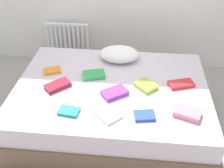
{
  "coord_description": "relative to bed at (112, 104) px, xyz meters",
  "views": [
    {
      "loc": [
        0.24,
        -2.28,
        2.16
      ],
      "look_at": [
        0.0,
        0.05,
        0.48
      ],
      "focal_mm": 44.4,
      "sensor_mm": 36.0,
      "label": 1
    }
  ],
  "objects": [
    {
      "name": "textbook_red",
      "position": [
        0.7,
        0.06,
        0.27
      ],
      "size": [
        0.28,
        0.2,
        0.04
      ],
      "primitive_type": "cube",
      "rotation": [
        0.0,
        0.0,
        0.32
      ],
      "color": "red",
      "rests_on": "bed"
    },
    {
      "name": "textbook_purple",
      "position": [
        0.05,
        -0.15,
        0.28
      ],
      "size": [
        0.29,
        0.27,
        0.05
      ],
      "primitive_type": "cube",
      "rotation": [
        0.0,
        0.0,
        0.63
      ],
      "color": "purple",
      "rests_on": "bed"
    },
    {
      "name": "textbook_green",
      "position": [
        -0.2,
        0.14,
        0.28
      ],
      "size": [
        0.26,
        0.21,
        0.05
      ],
      "primitive_type": "cube",
      "rotation": [
        0.0,
        0.0,
        0.28
      ],
      "color": "green",
      "rests_on": "bed"
    },
    {
      "name": "radiator",
      "position": [
        -0.75,
        1.2,
        0.11
      ],
      "size": [
        0.62,
        0.04,
        0.53
      ],
      "color": "white",
      "rests_on": "ground"
    },
    {
      "name": "textbook_orange",
      "position": [
        -0.67,
        0.19,
        0.27
      ],
      "size": [
        0.21,
        0.18,
        0.03
      ],
      "primitive_type": "cube",
      "rotation": [
        0.0,
        0.0,
        0.38
      ],
      "color": "orange",
      "rests_on": "bed"
    },
    {
      "name": "bed",
      "position": [
        0.0,
        0.0,
        0.0
      ],
      "size": [
        2.0,
        1.5,
        0.5
      ],
      "color": "brown",
      "rests_on": "ground"
    },
    {
      "name": "textbook_maroon",
      "position": [
        -0.54,
        -0.09,
        0.28
      ],
      "size": [
        0.28,
        0.27,
        0.05
      ],
      "primitive_type": "cube",
      "rotation": [
        0.0,
        0.0,
        0.76
      ],
      "color": "maroon",
      "rests_on": "bed"
    },
    {
      "name": "textbook_teal",
      "position": [
        -0.34,
        -0.45,
        0.27
      ],
      "size": [
        0.2,
        0.15,
        0.03
      ],
      "primitive_type": "cube",
      "rotation": [
        0.0,
        0.0,
        -0.13
      ],
      "color": "teal",
      "rests_on": "bed"
    },
    {
      "name": "ground_plane",
      "position": [
        0.0,
        0.0,
        -0.25
      ],
      "size": [
        8.0,
        8.0,
        0.0
      ],
      "primitive_type": "plane",
      "color": "#9E998E"
    },
    {
      "name": "pillow",
      "position": [
        0.04,
        0.51,
        0.33
      ],
      "size": [
        0.45,
        0.33,
        0.15
      ],
      "primitive_type": "ellipsoid",
      "color": "white",
      "rests_on": "bed"
    },
    {
      "name": "textbook_white",
      "position": [
        0.02,
        -0.46,
        0.26
      ],
      "size": [
        0.27,
        0.27,
        0.02
      ],
      "primitive_type": "cube",
      "rotation": [
        0.0,
        0.0,
        -0.79
      ],
      "color": "white",
      "rests_on": "bed"
    },
    {
      "name": "textbook_lime",
      "position": [
        0.35,
        -0.0,
        0.27
      ],
      "size": [
        0.26,
        0.26,
        0.04
      ],
      "primitive_type": "cube",
      "rotation": [
        0.0,
        0.0,
        -0.82
      ],
      "color": "#8CC638",
      "rests_on": "bed"
    },
    {
      "name": "textbook_pink",
      "position": [
        0.72,
        -0.38,
        0.28
      ],
      "size": [
        0.27,
        0.22,
        0.05
      ],
      "primitive_type": "cube",
      "rotation": [
        0.0,
        0.0,
        -0.36
      ],
      "color": "pink",
      "rests_on": "bed"
    },
    {
      "name": "textbook_blue",
      "position": [
        0.34,
        -0.44,
        0.27
      ],
      "size": [
        0.2,
        0.16,
        0.03
      ],
      "primitive_type": "cube",
      "rotation": [
        0.0,
        0.0,
        0.18
      ],
      "color": "#2847B7",
      "rests_on": "bed"
    }
  ]
}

